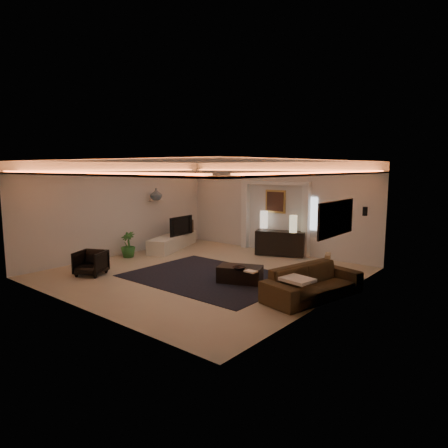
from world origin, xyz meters
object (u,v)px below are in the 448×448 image
Objects in this scene: console at (280,243)px; armchair at (91,263)px; coffee_table at (240,274)px; sofa at (313,282)px.

console is 5.65m from armchair.
coffee_table is 1.48× the size of armchair.
sofa is 1.89m from coffee_table.
armchair is at bearing 124.12° from sofa.
console is 4.07m from sofa.
coffee_table is at bearing 105.42° from sofa.
console reaches higher than armchair.
console reaches higher than coffee_table.
sofa is 3.31× the size of armchair.
sofa is at bearing -5.04° from armchair.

